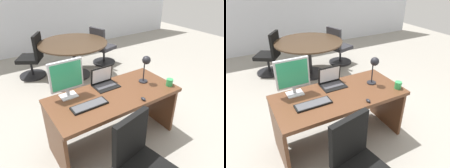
% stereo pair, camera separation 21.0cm
% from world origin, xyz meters
% --- Properties ---
extents(ground, '(12.00, 12.00, 0.00)m').
position_xyz_m(ground, '(0.00, 1.50, 0.00)').
color(ground, gray).
extents(back_wall, '(10.00, 0.10, 2.80)m').
position_xyz_m(back_wall, '(0.00, 4.07, 1.40)').
color(back_wall, silver).
rests_on(back_wall, ground).
extents(desk, '(1.61, 0.75, 0.74)m').
position_xyz_m(desk, '(0.00, 0.04, 0.54)').
color(desk, '#56331E').
rests_on(desk, ground).
extents(monitor, '(0.40, 0.16, 0.46)m').
position_xyz_m(monitor, '(-0.48, 0.26, 1.00)').
color(monitor, '#B7BABF').
rests_on(monitor, desk).
extents(laptop, '(0.32, 0.25, 0.24)m').
position_xyz_m(laptop, '(0.02, 0.27, 0.81)').
color(laptop, black).
rests_on(laptop, desk).
extents(keyboard, '(0.42, 0.15, 0.02)m').
position_xyz_m(keyboard, '(-0.37, -0.06, 0.75)').
color(keyboard, black).
rests_on(keyboard, desk).
extents(mouse, '(0.04, 0.07, 0.03)m').
position_xyz_m(mouse, '(0.21, -0.31, 0.75)').
color(mouse, black).
rests_on(mouse, desk).
extents(desk_lamp, '(0.12, 0.14, 0.38)m').
position_xyz_m(desk_lamp, '(0.51, 0.01, 1.01)').
color(desk_lamp, black).
rests_on(desk_lamp, desk).
extents(coffee_mug, '(0.11, 0.08, 0.09)m').
position_xyz_m(coffee_mug, '(0.72, -0.23, 0.78)').
color(coffee_mug, green).
rests_on(coffee_mug, desk).
extents(meeting_table, '(1.42, 1.42, 0.76)m').
position_xyz_m(meeting_table, '(0.40, 2.08, 0.58)').
color(meeting_table, black).
rests_on(meeting_table, ground).
extents(meeting_chair_near, '(0.64, 0.64, 0.94)m').
position_xyz_m(meeting_chair_near, '(-0.34, 2.56, 0.38)').
color(meeting_chair_near, black).
rests_on(meeting_chair_near, ground).
extents(meeting_chair_far, '(0.59, 0.57, 0.91)m').
position_xyz_m(meeting_chair_far, '(1.25, 2.34, 0.37)').
color(meeting_chair_far, black).
rests_on(meeting_chair_far, ground).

